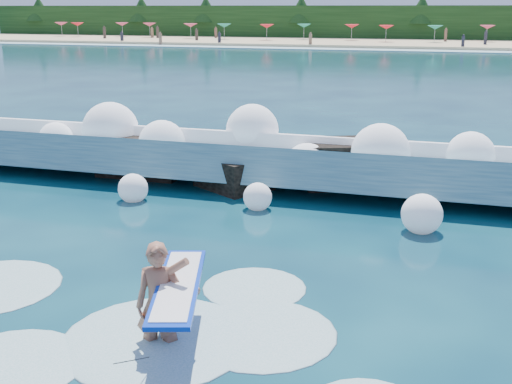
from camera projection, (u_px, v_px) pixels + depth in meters
ground at (145, 278)px, 11.66m from camera, size 200.00×200.00×0.00m
beach at (415, 44)px, 83.31m from camera, size 140.00×20.00×0.40m
wet_band at (409, 50)px, 73.24m from camera, size 140.00×5.00×0.08m
treeline at (420, 23)px, 91.87m from camera, size 140.00×4.00×5.00m
breaking_wave at (277, 162)px, 17.74m from camera, size 20.05×3.05×1.73m
rock_cluster at (230, 164)px, 18.19m from camera, size 8.18×3.43×1.42m
surfer_with_board at (164, 301)px, 9.16m from camera, size 1.33×3.02×1.88m
wave_spray at (267, 147)px, 17.49m from camera, size 15.12×4.83×2.16m
surf_foam at (136, 327)px, 9.87m from camera, size 8.87×5.40×0.14m
beach_umbrellas at (415, 27)px, 84.11m from camera, size 111.10×6.09×0.50m
beachgoers at (384, 37)px, 81.67m from camera, size 106.72×13.18×1.93m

